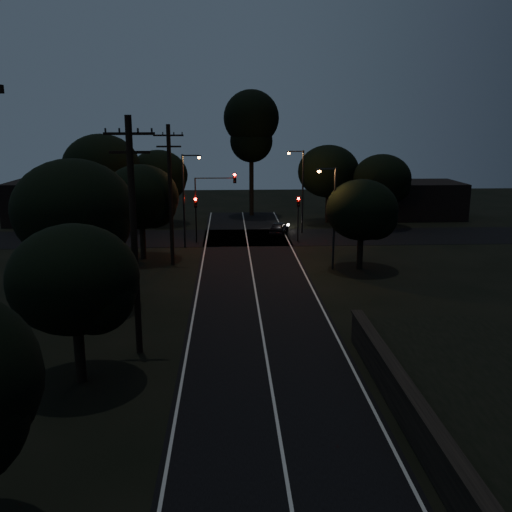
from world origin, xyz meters
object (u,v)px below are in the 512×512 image
streetlight_b (301,186)px  utility_pole_mid (134,234)px  streetlight_a (186,194)px  streetlight_c (332,211)px  signal_right (298,211)px  utility_pole_far (170,193)px  signal_left (196,211)px  tall_pine (251,126)px  signal_mast (214,195)px  car (279,228)px

streetlight_b → utility_pole_mid: bearing=-111.3°
streetlight_a → streetlight_c: size_ratio=1.07×
signal_right → streetlight_b: 4.45m
streetlight_a → utility_pole_far: bearing=-96.6°
signal_left → streetlight_a: (-0.71, -1.99, 1.80)m
utility_pole_mid → tall_pine: bearing=80.1°
signal_mast → utility_pole_far: bearing=-111.1°
signal_mast → streetlight_b: (8.22, 4.01, 0.30)m
signal_right → streetlight_b: streetlight_b is taller
utility_pole_far → signal_mast: size_ratio=1.68×
utility_pole_mid → signal_left: size_ratio=2.68×
utility_pole_far → signal_right: size_ratio=2.56×
signal_right → car: size_ratio=1.13×
signal_left → streetlight_a: size_ratio=0.51×
signal_right → streetlight_c: streetlight_c is taller
streetlight_a → tall_pine: bearing=69.6°
tall_pine → streetlight_c: 26.12m
utility_pole_far → signal_mast: bearing=68.9°
tall_pine → car: (2.20, -11.45, -9.58)m
tall_pine → signal_right: (3.60, -15.01, -7.36)m
tall_pine → streetlight_a: bearing=-110.4°
signal_right → car: bearing=111.4°
tall_pine → utility_pole_mid: bearing=-99.9°
utility_pole_far → utility_pole_mid: bearing=-90.0°
streetlight_a → signal_left: bearing=70.4°
utility_pole_far → signal_left: utility_pole_far is taller
tall_pine → streetlight_b: (4.31, -11.00, -5.56)m
signal_right → streetlight_a: size_ratio=0.51×
tall_pine → utility_pole_far: bearing=-106.9°
tall_pine → streetlight_b: tall_pine is taller
utility_pole_far → streetlight_c: bearing=-9.6°
signal_left → streetlight_c: bearing=-43.8°
utility_pole_mid → streetlight_b: 31.15m
streetlight_c → signal_left: bearing=136.2°
signal_mast → streetlight_b: size_ratio=0.78×
signal_mast → car: (6.11, 3.56, -3.72)m
streetlight_c → utility_pole_far: bearing=170.4°
tall_pine → streetlight_c: (4.83, -25.00, -5.85)m
utility_pole_mid → tall_pine: size_ratio=0.78×
utility_pole_mid → streetlight_c: 19.15m
utility_pole_far → tall_pine: bearing=73.1°
signal_right → streetlight_c: bearing=-83.0°
signal_mast → streetlight_c: 13.28m
streetlight_b → car: streetlight_b is taller
streetlight_a → car: streetlight_a is taller
utility_pole_mid → streetlight_a: bearing=88.3°
streetlight_a → car: 10.93m
signal_right → signal_mast: signal_mast is taller
tall_pine → signal_left: tall_pine is taller
tall_pine → streetlight_c: tall_pine is taller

